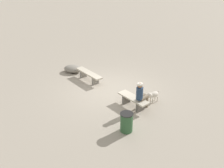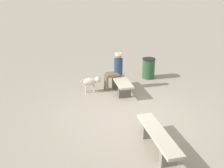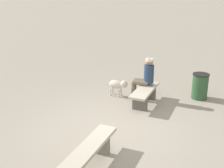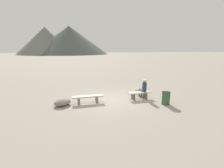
{
  "view_description": "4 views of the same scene",
  "coord_description": "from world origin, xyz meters",
  "px_view_note": "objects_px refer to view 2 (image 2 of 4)",
  "views": [
    {
      "loc": [
        8.72,
        -6.76,
        5.86
      ],
      "look_at": [
        0.35,
        -0.3,
        0.57
      ],
      "focal_mm": 41.84,
      "sensor_mm": 36.0,
      "label": 1
    },
    {
      "loc": [
        -6.54,
        1.8,
        3.72
      ],
      "look_at": [
        0.93,
        0.25,
        0.64
      ],
      "focal_mm": 44.51,
      "sensor_mm": 36.0,
      "label": 2
    },
    {
      "loc": [
        -5.79,
        -2.72,
        3.39
      ],
      "look_at": [
        0.72,
        0.34,
        0.84
      ],
      "focal_mm": 48.08,
      "sensor_mm": 36.0,
      "label": 3
    },
    {
      "loc": [
        -2.3,
        -9.69,
        3.26
      ],
      "look_at": [
        0.16,
        0.92,
        0.82
      ],
      "focal_mm": 26.06,
      "sensor_mm": 36.0,
      "label": 4
    }
  ],
  "objects_px": {
    "seated_person": "(115,69)",
    "trash_bin": "(149,68)",
    "bench_left": "(158,138)",
    "bench_right": "(121,83)",
    "dog": "(92,81)"
  },
  "relations": [
    {
      "from": "bench_left",
      "to": "seated_person",
      "type": "xyz_separation_m",
      "value": [
        3.65,
        0.18,
        0.4
      ]
    },
    {
      "from": "bench_right",
      "to": "trash_bin",
      "type": "distance_m",
      "value": 1.73
    },
    {
      "from": "bench_right",
      "to": "trash_bin",
      "type": "relative_size",
      "value": 2.0
    },
    {
      "from": "bench_left",
      "to": "seated_person",
      "type": "relative_size",
      "value": 1.46
    },
    {
      "from": "bench_left",
      "to": "seated_person",
      "type": "height_order",
      "value": "seated_person"
    },
    {
      "from": "bench_right",
      "to": "dog",
      "type": "relative_size",
      "value": 2.16
    },
    {
      "from": "seated_person",
      "to": "trash_bin",
      "type": "height_order",
      "value": "seated_person"
    },
    {
      "from": "bench_right",
      "to": "trash_bin",
      "type": "xyz_separation_m",
      "value": [
        1.11,
        -1.33,
        0.06
      ]
    },
    {
      "from": "dog",
      "to": "trash_bin",
      "type": "distance_m",
      "value": 2.43
    },
    {
      "from": "bench_left",
      "to": "dog",
      "type": "relative_size",
      "value": 2.63
    },
    {
      "from": "bench_left",
      "to": "dog",
      "type": "distance_m",
      "value": 3.7
    },
    {
      "from": "seated_person",
      "to": "bench_left",
      "type": "bearing_deg",
      "value": 176.09
    },
    {
      "from": "seated_person",
      "to": "trash_bin",
      "type": "xyz_separation_m",
      "value": [
        0.78,
        -1.45,
        -0.34
      ]
    },
    {
      "from": "bench_right",
      "to": "seated_person",
      "type": "xyz_separation_m",
      "value": [
        0.33,
        0.12,
        0.4
      ]
    },
    {
      "from": "bench_right",
      "to": "bench_left",
      "type": "bearing_deg",
      "value": 178.92
    }
  ]
}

